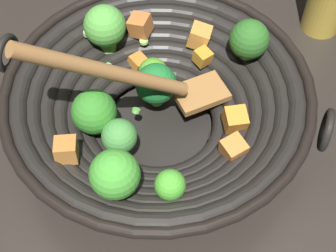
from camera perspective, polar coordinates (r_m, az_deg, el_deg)
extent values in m
plane|color=#28231E|center=(0.71, -1.05, -0.35)|extent=(4.00, 4.00, 0.00)
cylinder|color=black|center=(0.70, -1.06, -0.12)|extent=(0.14, 0.14, 0.01)
torus|color=black|center=(0.69, -1.08, 0.58)|extent=(0.20, 0.20, 0.02)
torus|color=black|center=(0.68, -1.09, 1.06)|extent=(0.23, 0.23, 0.02)
torus|color=black|center=(0.67, -1.10, 1.56)|extent=(0.26, 0.26, 0.02)
torus|color=black|center=(0.67, -1.12, 2.06)|extent=(0.29, 0.29, 0.02)
torus|color=black|center=(0.66, -1.13, 2.58)|extent=(0.32, 0.32, 0.02)
torus|color=black|center=(0.65, -1.15, 3.10)|extent=(0.35, 0.35, 0.02)
torus|color=black|center=(0.64, -1.16, 3.65)|extent=(0.38, 0.38, 0.02)
torus|color=black|center=(0.63, -1.18, 4.20)|extent=(0.40, 0.40, 0.01)
torus|color=black|center=(0.71, -17.86, 7.92)|extent=(0.02, 0.05, 0.05)
torus|color=black|center=(0.63, 17.58, -0.43)|extent=(0.02, 0.05, 0.05)
cylinder|color=#7CA64F|center=(0.72, -1.68, 4.86)|extent=(0.02, 0.02, 0.02)
sphere|color=#549A2B|center=(0.70, -1.73, 6.12)|extent=(0.04, 0.04, 0.04)
cylinder|color=#6EA543|center=(0.59, 0.23, -7.83)|extent=(0.02, 0.02, 0.02)
sphere|color=green|center=(0.57, 0.24, -6.74)|extent=(0.04, 0.04, 0.04)
cylinder|color=#82AC45|center=(0.65, -5.38, -2.54)|extent=(0.02, 0.02, 0.02)
sphere|color=#479141|center=(0.62, -5.58, -1.18)|extent=(0.05, 0.05, 0.05)
cylinder|color=#73A64A|center=(0.70, 8.95, 8.14)|extent=(0.02, 0.02, 0.01)
sphere|color=#2C6523|center=(0.68, 9.25, 9.73)|extent=(0.05, 0.05, 0.05)
cylinder|color=#599343|center=(0.58, -5.79, -7.21)|extent=(0.03, 0.03, 0.02)
sphere|color=green|center=(0.55, -6.10, -5.52)|extent=(0.06, 0.06, 0.06)
cylinder|color=#7BB651|center=(0.66, -8.12, 0.08)|extent=(0.03, 0.03, 0.01)
sphere|color=#358629|center=(0.64, -8.43, 1.61)|extent=(0.06, 0.06, 0.06)
cylinder|color=#86B05A|center=(0.70, -1.34, 3.20)|extent=(0.03, 0.03, 0.02)
sphere|color=#1E722F|center=(0.67, -1.39, 4.83)|extent=(0.06, 0.06, 0.06)
cylinder|color=#65A049|center=(0.73, -6.94, 9.31)|extent=(0.03, 0.03, 0.03)
sphere|color=#55A740|center=(0.71, -7.23, 11.26)|extent=(0.06, 0.06, 0.06)
cube|color=orange|center=(0.65, 7.68, 0.76)|extent=(0.04, 0.04, 0.03)
cube|color=orange|center=(0.73, 3.61, 10.18)|extent=(0.04, 0.03, 0.03)
cube|color=#C57B36|center=(0.60, -11.53, -2.69)|extent=(0.03, 0.03, 0.03)
cube|color=orange|center=(0.71, 3.98, 7.88)|extent=(0.03, 0.03, 0.02)
cube|color=#BC6A33|center=(0.73, -3.19, 11.40)|extent=(0.04, 0.03, 0.03)
cube|color=#BD722A|center=(0.73, -3.49, 7.18)|extent=(0.04, 0.03, 0.03)
cube|color=orange|center=(0.62, 7.50, -2.60)|extent=(0.04, 0.04, 0.03)
cylinder|color=#99D166|center=(0.70, 6.27, 3.83)|extent=(0.02, 0.02, 0.00)
cylinder|color=#99D166|center=(0.72, -9.19, 10.38)|extent=(0.01, 0.01, 0.01)
cylinder|color=#56B247|center=(0.59, -4.52, -6.93)|extent=(0.02, 0.02, 0.01)
cylinder|color=#56B247|center=(0.71, -6.86, 6.73)|extent=(0.02, 0.02, 0.01)
cylinder|color=#99D166|center=(0.73, -2.76, 9.63)|extent=(0.02, 0.02, 0.01)
cylinder|color=#99D166|center=(0.72, -3.60, 5.49)|extent=(0.01, 0.01, 0.01)
cylinder|color=#56B247|center=(0.73, -2.96, 12.38)|extent=(0.02, 0.02, 0.01)
cylinder|color=#6BC651|center=(0.66, -3.67, 1.76)|extent=(0.01, 0.01, 0.01)
cylinder|color=#6BC651|center=(0.69, 3.04, 3.70)|extent=(0.02, 0.02, 0.00)
cube|color=#9E6B38|center=(0.68, 3.72, 3.77)|extent=(0.09, 0.08, 0.01)
cylinder|color=#A46F3E|center=(0.58, -6.65, 6.10)|extent=(0.18, 0.12, 0.17)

